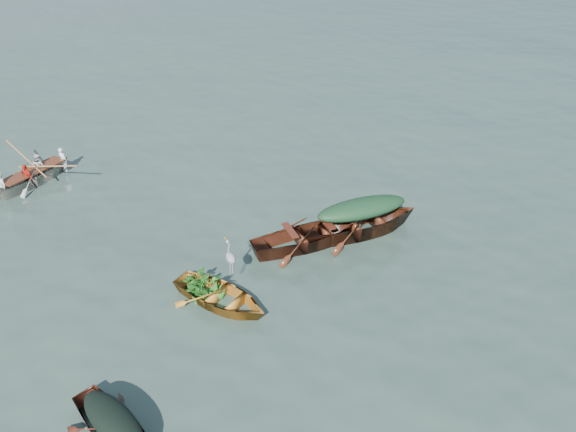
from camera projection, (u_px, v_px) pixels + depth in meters
name	position (u px, v px, depth m)	size (l,w,h in m)	color
ground	(289.00, 280.00, 14.58)	(140.00, 140.00, 0.00)	#364C42
yellow_dinghy	(221.00, 304.00, 13.79)	(1.41, 3.25, 0.88)	#C17D25
green_tarp_boat	(360.00, 234.00, 16.37)	(1.56, 5.00, 1.21)	#522313
open_wooden_boat	(308.00, 246.00, 15.87)	(1.43, 4.58, 1.08)	#521C14
rowed_boat	(36.00, 183.00, 18.95)	(1.20, 3.99, 0.93)	beige
dark_tarp_cover	(113.00, 418.00, 10.29)	(0.66, 1.79, 0.40)	black
green_tarp_cover	(362.00, 209.00, 15.91)	(0.86, 2.75, 0.52)	#173A21
thwart_benches	(308.00, 229.00, 15.57)	(0.86, 2.29, 0.04)	#451A10
heron	(231.00, 263.00, 13.72)	(0.28, 0.40, 0.92)	#9D9FA6
dinghy_weeds	(202.00, 272.00, 13.66)	(0.70, 0.90, 0.60)	#245F19
rowers	(30.00, 160.00, 18.49)	(1.08, 2.79, 0.76)	silver
oars	(33.00, 170.00, 18.68)	(2.60, 0.60, 0.06)	#9F6A3C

